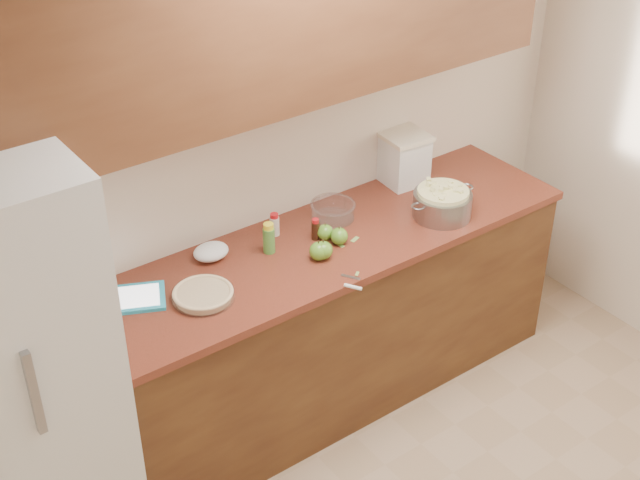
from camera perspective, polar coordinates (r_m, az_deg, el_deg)
room_shell at (r=3.00m, az=16.31°, el=-6.77°), size 3.60×3.60×3.60m
counter_run at (r=4.34m, az=-0.46°, el=-5.52°), size 2.64×0.68×0.92m
upper_cabinets at (r=3.73m, az=-2.00°, el=14.02°), size 2.60×0.34×0.70m
fridge at (r=3.58m, az=-19.40°, el=-8.40°), size 0.70×0.70×1.80m
pie at (r=3.76m, az=-7.49°, el=-3.49°), size 0.26×0.26×0.04m
colander at (r=4.31m, az=7.83°, el=2.34°), size 0.38×0.28×0.14m
flour_canister at (r=4.55m, az=5.39°, el=5.25°), size 0.24×0.24×0.27m
tablet at (r=3.81m, az=-11.85°, el=-3.67°), size 0.32×0.29×0.02m
paring_knife at (r=3.81m, az=2.10°, el=-2.92°), size 0.10×0.15×0.02m
lemon_bottle at (r=4.00m, az=-3.29°, el=0.10°), size 0.05×0.05×0.15m
cinnamon_shaker at (r=4.13m, az=-2.93°, el=0.98°), size 0.05×0.05×0.11m
vanilla_bottle at (r=4.10m, az=-0.29°, el=0.68°), size 0.04×0.04×0.11m
mixing_bowl at (r=4.26m, az=0.83°, el=1.94°), size 0.22×0.22×0.08m
paper_towel at (r=4.00m, az=-6.99°, el=-0.74°), size 0.17×0.15×0.07m
apple_left at (r=3.96m, az=-0.09°, el=-0.72°), size 0.09×0.09×0.10m
apple_center at (r=4.10m, az=0.33°, el=0.50°), size 0.08×0.08×0.09m
apple_front at (r=3.97m, az=0.21°, el=-0.66°), size 0.08×0.08×0.10m
apple_extra at (r=4.07m, az=1.24°, el=0.25°), size 0.08×0.08×0.09m
peel_a at (r=4.08m, az=1.28°, el=-0.30°), size 0.02×0.05×0.00m
peel_b at (r=4.12m, az=2.25°, el=0.04°), size 0.05×0.04×0.00m
peel_c at (r=3.89m, az=2.39°, el=-2.17°), size 0.03×0.03×0.00m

